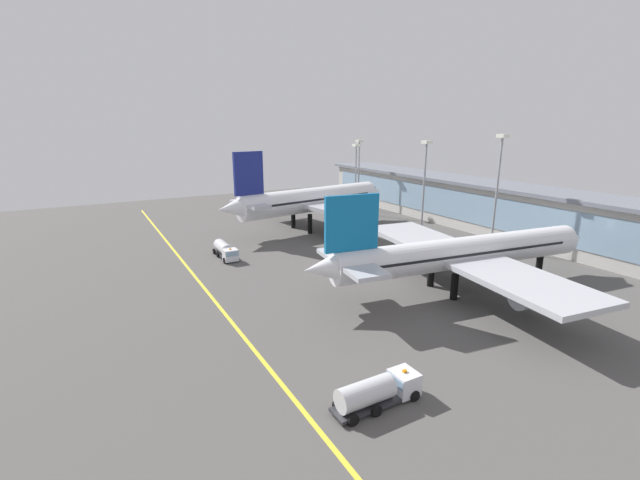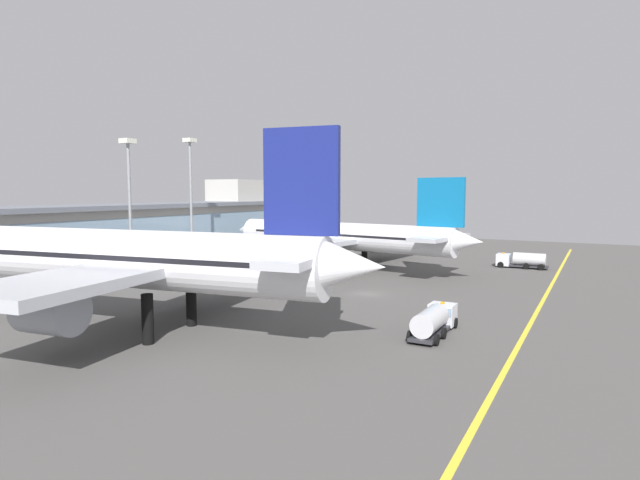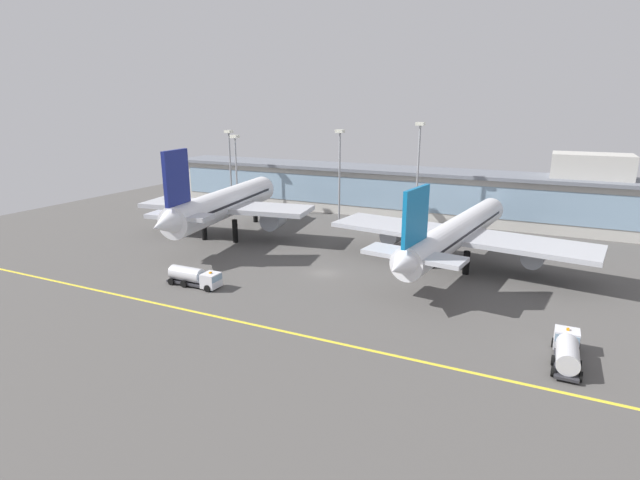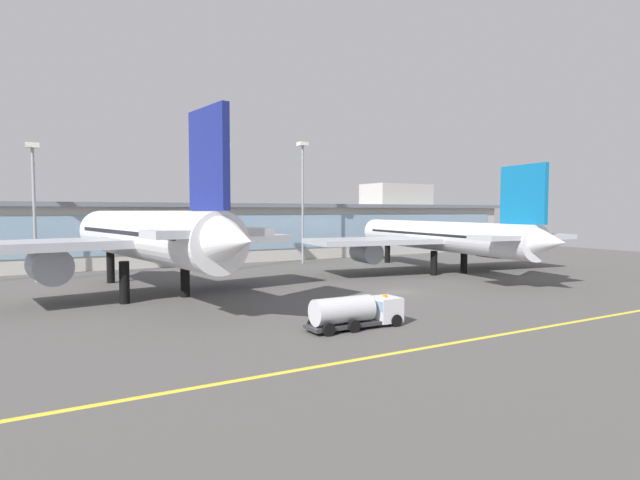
# 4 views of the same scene
# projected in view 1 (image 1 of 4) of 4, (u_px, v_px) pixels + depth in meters

# --- Properties ---
(ground_plane) EXTENTS (187.03, 187.03, 0.00)m
(ground_plane) POSITION_uv_depth(u_px,v_px,m) (327.00, 269.00, 78.19)
(ground_plane) COLOR #514F4C
(taxiway_centreline_stripe) EXTENTS (149.62, 0.50, 0.01)m
(taxiway_centreline_stripe) POSITION_uv_depth(u_px,v_px,m) (207.00, 291.00, 67.81)
(taxiway_centreline_stripe) COLOR yellow
(taxiway_centreline_stripe) RESTS_ON ground
(terminal_building) EXTENTS (136.59, 14.00, 17.06)m
(terminal_building) POSITION_uv_depth(u_px,v_px,m) (518.00, 210.00, 98.41)
(terminal_building) COLOR beige
(terminal_building) RESTS_ON ground
(airliner_near_left) EXTENTS (37.38, 49.08, 19.83)m
(airliner_near_left) POSITION_uv_depth(u_px,v_px,m) (311.00, 200.00, 106.00)
(airliner_near_left) COLOR black
(airliner_near_left) RESTS_ON ground
(airliner_near_right) EXTENTS (45.73, 52.31, 16.43)m
(airliner_near_right) POSITION_uv_depth(u_px,v_px,m) (460.00, 254.00, 66.98)
(airliner_near_right) COLOR black
(airliner_near_right) RESTS_ON ground
(fuel_tanker_truck) EXTENTS (9.06, 2.94, 2.90)m
(fuel_tanker_truck) POSITION_uv_depth(u_px,v_px,m) (226.00, 251.00, 84.30)
(fuel_tanker_truck) COLOR black
(fuel_tanker_truck) RESTS_ON ground
(baggage_tug_near) EXTENTS (2.94, 9.06, 2.90)m
(baggage_tug_near) POSITION_uv_depth(u_px,v_px,m) (380.00, 390.00, 40.17)
(baggage_tug_near) COLOR black
(baggage_tug_near) RESTS_ON ground
(apron_light_mast_west) EXTENTS (1.80, 1.80, 23.66)m
(apron_light_mast_west) POSITION_uv_depth(u_px,v_px,m) (498.00, 175.00, 86.88)
(apron_light_mast_west) COLOR gray
(apron_light_mast_west) RESTS_ON ground
(apron_light_mast_centre) EXTENTS (1.80, 1.80, 20.04)m
(apron_light_mast_centre) POSITION_uv_depth(u_px,v_px,m) (356.00, 167.00, 124.01)
(apron_light_mast_centre) COLOR gray
(apron_light_mast_centre) RESTS_ON ground
(apron_light_mast_east) EXTENTS (1.80, 1.80, 20.94)m
(apron_light_mast_east) POSITION_uv_depth(u_px,v_px,m) (359.00, 163.00, 130.20)
(apron_light_mast_east) COLOR gray
(apron_light_mast_east) RESTS_ON ground
(apron_light_mast_far_east) EXTENTS (1.80, 1.80, 21.91)m
(apron_light_mast_far_east) POSITION_uv_depth(u_px,v_px,m) (425.00, 173.00, 99.83)
(apron_light_mast_far_east) COLOR gray
(apron_light_mast_far_east) RESTS_ON ground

